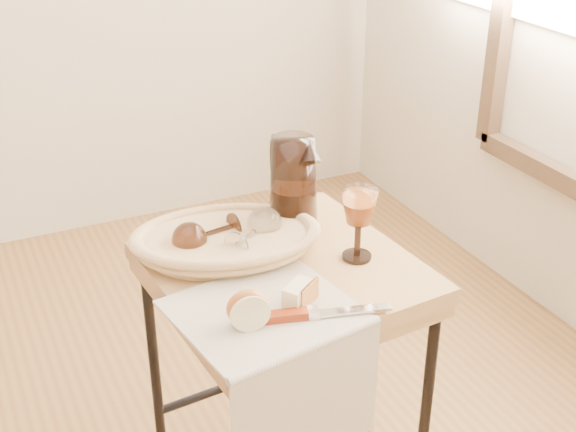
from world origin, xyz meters
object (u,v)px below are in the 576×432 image
bread_basket (226,243)px  goblet_lying_b (253,233)px  pitcher (293,183)px  wine_goblet (358,224)px  table_knife (318,312)px  tea_towel (264,311)px  side_table (284,388)px  goblet_lying_a (209,234)px  apple_half (248,307)px

bread_basket → goblet_lying_b: size_ratio=2.89×
pitcher → goblet_lying_b: bearing=-131.0°
wine_goblet → table_knife: (-0.17, -0.16, -0.06)m
tea_towel → wine_goblet: size_ratio=1.99×
side_table → goblet_lying_a: 0.40m
goblet_lying_a → apple_half: 0.28m
goblet_lying_b → wine_goblet: wine_goblet is taller
goblet_lying_a → table_knife: goblet_lying_a is taller
apple_half → bread_basket: bearing=87.2°
tea_towel → bread_basket: bread_basket is taller
tea_towel → apple_half: bearing=-153.9°
tea_towel → wine_goblet: bearing=12.4°
side_table → bread_basket: size_ratio=1.83×
bread_basket → wine_goblet: bearing=-14.7°
side_table → pitcher: (0.09, 0.14, 0.43)m
pitcher → side_table: bearing=-103.1°
side_table → table_knife: table_knife is taller
wine_goblet → apple_half: wine_goblet is taller
tea_towel → goblet_lying_a: bearing=84.8°
goblet_lying_a → apple_half: goblet_lying_a is taller
bread_basket → goblet_lying_a: (-0.03, 0.02, 0.02)m
bread_basket → table_knife: bearing=-63.6°
side_table → bread_basket: bearing=135.7°
bread_basket → pitcher: 0.20m
tea_towel → table_knife: 0.10m
pitcher → apple_half: bearing=-108.4°
goblet_lying_b → apple_half: size_ratio=1.56×
tea_towel → bread_basket: (0.02, 0.23, 0.02)m
side_table → apple_half: bearing=-131.3°
side_table → wine_goblet: bearing=-15.8°
tea_towel → goblet_lying_b: size_ratio=2.59×
goblet_lying_a → goblet_lying_b: goblet_lying_b is taller
wine_goblet → apple_half: bearing=-156.6°
bread_basket → apple_half: apple_half is taller
tea_towel → goblet_lying_a: size_ratio=2.64×
bread_basket → goblet_lying_a: bearing=167.4°
bread_basket → side_table: bearing=-30.3°
side_table → goblet_lying_b: bearing=119.7°
goblet_lying_a → wine_goblet: bearing=142.5°
side_table → apple_half: apple_half is taller
goblet_lying_a → pitcher: 0.22m
goblet_lying_a → pitcher: pitcher is taller
bread_basket → goblet_lying_b: bearing=-7.8°
goblet_lying_a → apple_half: bearing=75.1°
goblet_lying_a → goblet_lying_b: 0.09m
bread_basket → pitcher: size_ratio=1.40×
side_table → wine_goblet: size_ratio=4.06×
bread_basket → wine_goblet: 0.28m
pitcher → table_knife: bearing=-89.6°
tea_towel → table_knife: bearing=-46.4°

